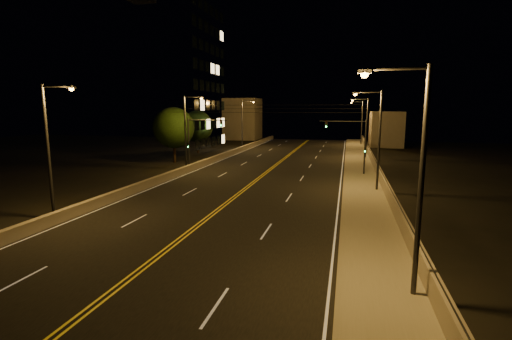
% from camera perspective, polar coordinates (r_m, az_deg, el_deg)
% --- Properties ---
extents(ground, '(160.00, 160.00, 0.00)m').
position_cam_1_polar(ground, '(15.85, -24.71, -19.29)').
color(ground, black).
rests_on(ground, ground).
extents(road, '(18.00, 120.00, 0.02)m').
position_cam_1_polar(road, '(32.84, -2.56, -3.60)').
color(road, black).
rests_on(road, ground).
extents(sidewalk, '(3.60, 120.00, 0.30)m').
position_cam_1_polar(sidewalk, '(31.58, 16.65, -4.26)').
color(sidewalk, gray).
rests_on(sidewalk, ground).
extents(curb, '(0.14, 120.00, 0.15)m').
position_cam_1_polar(curb, '(31.55, 13.24, -4.27)').
color(curb, gray).
rests_on(curb, ground).
extents(parapet_wall, '(0.30, 120.00, 1.00)m').
position_cam_1_polar(parapet_wall, '(31.57, 19.70, -3.21)').
color(parapet_wall, gray).
rests_on(parapet_wall, sidewalk).
extents(jersey_barrier, '(0.45, 120.00, 0.81)m').
position_cam_1_polar(jersey_barrier, '(36.33, -16.42, -2.08)').
color(jersey_barrier, gray).
rests_on(jersey_barrier, ground).
extents(distant_building_right, '(6.00, 10.00, 6.87)m').
position_cam_1_polar(distant_building_right, '(79.25, 19.32, 6.00)').
color(distant_building_right, gray).
rests_on(distant_building_right, ground).
extents(distant_building_left, '(8.00, 8.00, 9.90)m').
position_cam_1_polar(distant_building_left, '(91.59, -2.06, 7.85)').
color(distant_building_left, gray).
rests_on(distant_building_left, ground).
extents(parapet_rail, '(0.06, 120.00, 0.06)m').
position_cam_1_polar(parapet_rail, '(31.46, 19.75, -2.27)').
color(parapet_rail, black).
rests_on(parapet_rail, parapet_wall).
extents(lane_markings, '(17.32, 116.00, 0.00)m').
position_cam_1_polar(lane_markings, '(32.77, -2.59, -3.61)').
color(lane_markings, silver).
rests_on(lane_markings, road).
extents(streetlight_0, '(2.55, 0.28, 8.95)m').
position_cam_1_polar(streetlight_0, '(14.85, 23.14, 0.11)').
color(streetlight_0, '#2D2D33').
rests_on(streetlight_0, ground).
extents(streetlight_1, '(2.55, 0.28, 8.95)m').
position_cam_1_polar(streetlight_1, '(34.07, 18.01, 5.22)').
color(streetlight_1, '#2D2D33').
rests_on(streetlight_1, ground).
extents(streetlight_2, '(2.55, 0.28, 8.95)m').
position_cam_1_polar(streetlight_2, '(57.06, 16.42, 6.79)').
color(streetlight_2, '#2D2D33').
rests_on(streetlight_2, ground).
extents(streetlight_3, '(2.55, 0.28, 8.95)m').
position_cam_1_polar(streetlight_3, '(78.10, 15.78, 7.41)').
color(streetlight_3, '#2D2D33').
rests_on(streetlight_3, ground).
extents(streetlight_4, '(2.55, 0.28, 8.95)m').
position_cam_1_polar(streetlight_4, '(27.99, -29.01, 3.70)').
color(streetlight_4, '#2D2D33').
rests_on(streetlight_4, ground).
extents(streetlight_5, '(2.55, 0.28, 8.95)m').
position_cam_1_polar(streetlight_5, '(46.18, -10.52, 6.49)').
color(streetlight_5, '#2D2D33').
rests_on(streetlight_5, ground).
extents(streetlight_6, '(2.55, 0.28, 8.95)m').
position_cam_1_polar(streetlight_6, '(69.94, -1.92, 7.57)').
color(streetlight_6, '#2D2D33').
rests_on(streetlight_6, ground).
extents(traffic_signal_right, '(5.11, 0.31, 6.25)m').
position_cam_1_polar(traffic_signal_right, '(42.15, 15.13, 4.37)').
color(traffic_signal_right, '#2D2D33').
rests_on(traffic_signal_right, ground).
extents(traffic_signal_left, '(5.11, 0.31, 6.25)m').
position_cam_1_polar(traffic_signal_left, '(45.78, -9.23, 4.95)').
color(traffic_signal_left, '#2D2D33').
rests_on(traffic_signal_left, ground).
extents(overhead_wires, '(22.00, 0.03, 0.83)m').
position_cam_1_polar(overhead_wires, '(41.20, 1.15, 9.40)').
color(overhead_wires, black).
extents(building_tower, '(24.00, 15.00, 26.05)m').
position_cam_1_polar(building_tower, '(67.20, -16.95, 13.31)').
color(building_tower, gray).
rests_on(building_tower, ground).
extents(tree_0, '(5.64, 5.64, 7.65)m').
position_cam_1_polar(tree_0, '(52.54, -12.54, 6.36)').
color(tree_0, black).
rests_on(tree_0, ground).
extents(tree_1, '(5.25, 5.25, 7.11)m').
position_cam_1_polar(tree_1, '(63.48, -9.04, 6.64)').
color(tree_1, black).
rests_on(tree_1, ground).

